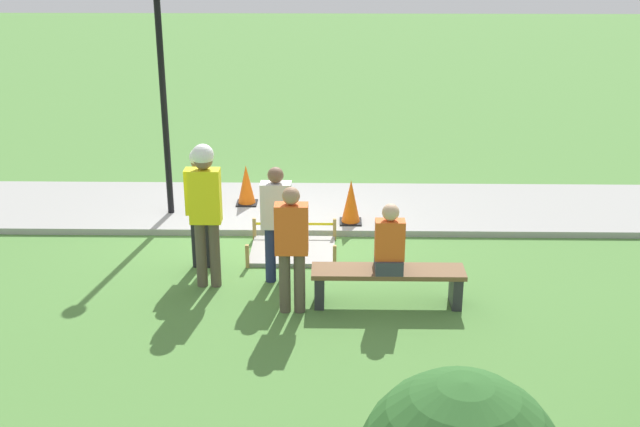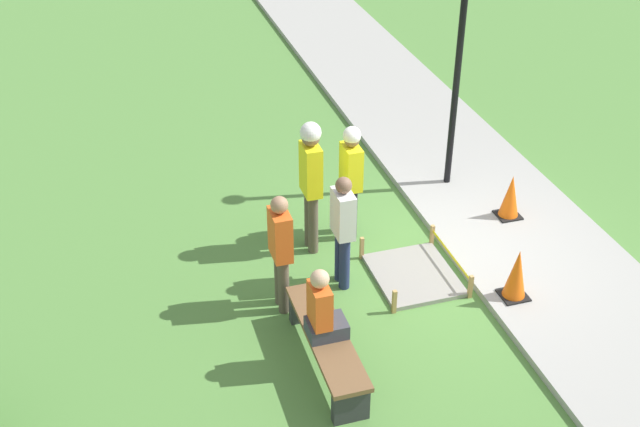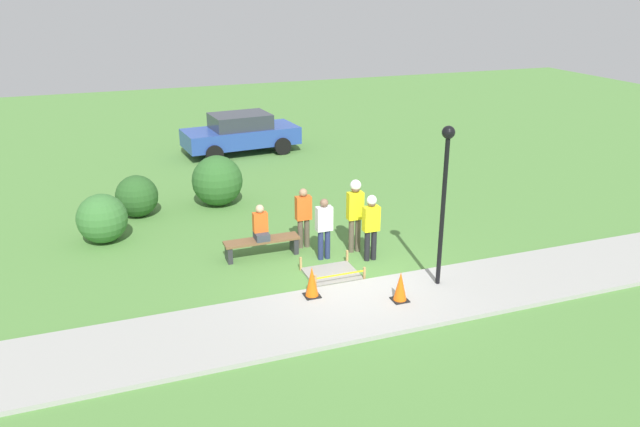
# 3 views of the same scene
# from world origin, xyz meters

# --- Properties ---
(ground_plane) EXTENTS (60.00, 60.00, 0.00)m
(ground_plane) POSITION_xyz_m (0.00, 0.00, 0.00)
(ground_plane) COLOR #51843D
(sidewalk) EXTENTS (28.00, 2.32, 0.10)m
(sidewalk) POSITION_xyz_m (0.00, -1.16, 0.05)
(sidewalk) COLOR #9E9E99
(sidewalk) RESTS_ON ground_plane
(wet_concrete_patch) EXTENTS (1.26, 1.09, 0.34)m
(wet_concrete_patch) POSITION_xyz_m (-0.27, 0.64, 0.04)
(wet_concrete_patch) COLOR gray
(wet_concrete_patch) RESTS_ON ground_plane
(traffic_cone_near_patch) EXTENTS (0.34, 0.34, 0.70)m
(traffic_cone_near_patch) POSITION_xyz_m (-1.13, -0.35, 0.44)
(traffic_cone_near_patch) COLOR black
(traffic_cone_near_patch) RESTS_ON sidewalk
(traffic_cone_far_patch) EXTENTS (0.34, 0.34, 0.67)m
(traffic_cone_far_patch) POSITION_xyz_m (0.58, -1.19, 0.43)
(traffic_cone_far_patch) COLOR black
(traffic_cone_far_patch) RESTS_ON sidewalk
(park_bench) EXTENTS (1.90, 0.44, 0.48)m
(park_bench) POSITION_xyz_m (-1.54, 2.25, 0.34)
(park_bench) COLOR #2D2D33
(park_bench) RESTS_ON ground_plane
(person_seated_on_bench) EXTENTS (0.36, 0.44, 0.89)m
(person_seated_on_bench) POSITION_xyz_m (-1.54, 2.30, 0.83)
(person_seated_on_bench) COLOR #383D47
(person_seated_on_bench) RESTS_ON park_bench
(worker_supervisor) EXTENTS (0.40, 0.28, 1.93)m
(worker_supervisor) POSITION_xyz_m (0.78, 1.75, 1.18)
(worker_supervisor) COLOR brown
(worker_supervisor) RESTS_ON ground_plane
(worker_assistant) EXTENTS (0.40, 0.25, 1.71)m
(worker_assistant) POSITION_xyz_m (0.94, 1.13, 1.01)
(worker_assistant) COLOR black
(worker_assistant) RESTS_ON ground_plane
(bystander_in_orange_shirt) EXTENTS (0.40, 0.22, 1.61)m
(bystander_in_orange_shirt) POSITION_xyz_m (-0.36, 2.46, 0.91)
(bystander_in_orange_shirt) COLOR brown
(bystander_in_orange_shirt) RESTS_ON ground_plane
(bystander_in_gray_shirt) EXTENTS (0.40, 0.22, 1.59)m
(bystander_in_gray_shirt) POSITION_xyz_m (-0.11, 1.59, 0.89)
(bystander_in_gray_shirt) COLOR navy
(bystander_in_gray_shirt) RESTS_ON ground_plane
(lamppost_near) EXTENTS (0.28, 0.28, 3.64)m
(lamppost_near) POSITION_xyz_m (1.76, -0.76, 2.51)
(lamppost_near) COLOR black
(lamppost_near) RESTS_ON sidewalk
(parked_car_blue) EXTENTS (4.69, 2.46, 1.60)m
(parked_car_blue) POSITION_xyz_m (0.36, 12.41, 0.82)
(parked_car_blue) COLOR #28479E
(parked_car_blue) RESTS_ON ground_plane
(shrub_rounded_near) EXTENTS (1.24, 1.24, 1.24)m
(shrub_rounded_near) POSITION_xyz_m (-4.21, 6.35, 0.62)
(shrub_rounded_near) COLOR #285623
(shrub_rounded_near) RESTS_ON ground_plane
(shrub_rounded_mid) EXTENTS (1.56, 1.56, 1.56)m
(shrub_rounded_mid) POSITION_xyz_m (-1.78, 6.53, 0.78)
(shrub_rounded_mid) COLOR #2D6028
(shrub_rounded_mid) RESTS_ON ground_plane
(shrub_rounded_far) EXTENTS (1.32, 1.32, 1.32)m
(shrub_rounded_far) POSITION_xyz_m (-5.24, 4.65, 0.66)
(shrub_rounded_far) COLOR #387033
(shrub_rounded_far) RESTS_ON ground_plane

